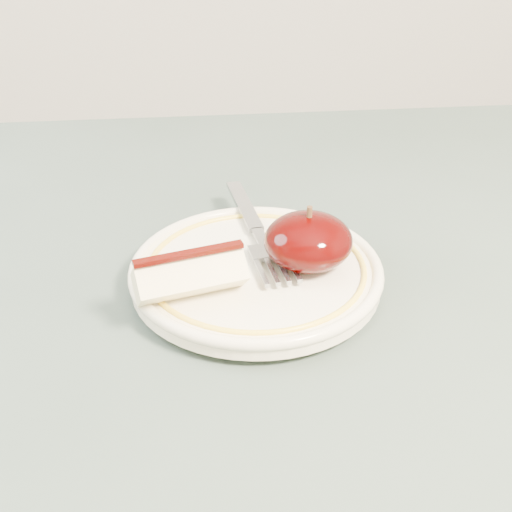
{
  "coord_description": "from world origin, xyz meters",
  "views": [
    {
      "loc": [
        -0.03,
        -0.35,
        1.05
      ],
      "look_at": [
        0.02,
        0.08,
        0.78
      ],
      "focal_mm": 50.0,
      "sensor_mm": 36.0,
      "label": 1
    }
  ],
  "objects": [
    {
      "name": "plate",
      "position": [
        0.02,
        0.08,
        0.76
      ],
      "size": [
        0.19,
        0.19,
        0.02
      ],
      "color": "#F5EACD",
      "rests_on": "table"
    },
    {
      "name": "fork",
      "position": [
        0.02,
        0.13,
        0.77
      ],
      "size": [
        0.04,
        0.17,
        0.0
      ],
      "rotation": [
        0.0,
        0.0,
        1.71
      ],
      "color": "gray",
      "rests_on": "plate"
    },
    {
      "name": "apple_wedge",
      "position": [
        -0.03,
        0.05,
        0.79
      ],
      "size": [
        0.08,
        0.05,
        0.04
      ],
      "rotation": [
        0.0,
        0.0,
        0.26
      ],
      "color": "beige",
      "rests_on": "plate"
    },
    {
      "name": "table",
      "position": [
        0.0,
        0.0,
        0.66
      ],
      "size": [
        0.9,
        0.9,
        0.75
      ],
      "color": "brown",
      "rests_on": "ground"
    },
    {
      "name": "apple_half",
      "position": [
        0.05,
        0.08,
        0.79
      ],
      "size": [
        0.06,
        0.06,
        0.05
      ],
      "color": "black",
      "rests_on": "plate"
    }
  ]
}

